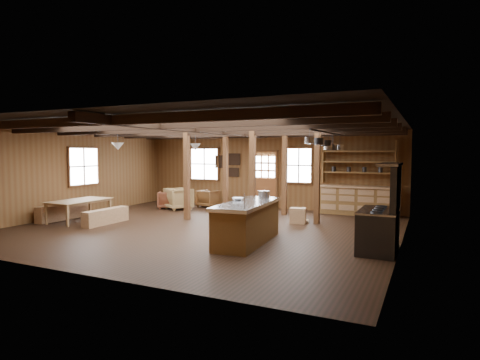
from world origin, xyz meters
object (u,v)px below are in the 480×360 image
object	(u,v)px
dining_table	(81,211)
armchair_c	(179,199)
armchair_b	(209,198)
kitchen_island	(247,222)
commercial_range	(381,223)
armchair_a	(168,200)

from	to	relation	value
dining_table	armchair_c	bearing A→B (deg)	-20.36
armchair_b	armchair_c	bearing A→B (deg)	65.99
kitchen_island	armchair_b	xyz separation A→B (m)	(-3.80, 4.84, -0.15)
dining_table	armchair_c	distance (m)	3.61
kitchen_island	commercial_range	world-z (taller)	commercial_range
commercial_range	dining_table	size ratio (longest dim) A/B	1.01
armchair_c	armchair_b	bearing A→B (deg)	-93.06
armchair_a	armchair_c	bearing A→B (deg)	147.37
armchair_b	dining_table	bearing A→B (deg)	76.33
kitchen_island	commercial_range	distance (m)	2.89
armchair_a	commercial_range	bearing A→B (deg)	127.63
armchair_a	armchair_b	world-z (taller)	armchair_b
armchair_c	commercial_range	bearing A→B (deg)	-174.09
kitchen_island	armchair_c	bearing A→B (deg)	134.88
kitchen_island	commercial_range	xyz separation A→B (m)	(2.85, 0.47, 0.13)
armchair_a	dining_table	bearing A→B (deg)	49.25
commercial_range	armchair_c	world-z (taller)	commercial_range
commercial_range	kitchen_island	bearing A→B (deg)	-170.73
dining_table	armchair_b	distance (m)	4.78
commercial_range	armchair_c	xyz separation A→B (m)	(-7.32, 3.38, -0.22)
dining_table	armchair_c	size ratio (longest dim) A/B	2.13
kitchen_island	armchair_b	world-z (taller)	kitchen_island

